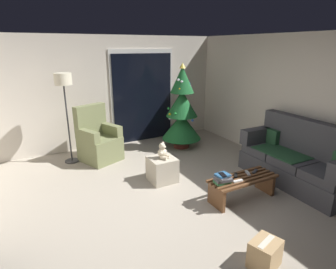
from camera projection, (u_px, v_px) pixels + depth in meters
The scene contains 19 objects.
ground_plane at pixel (167, 205), 4.14m from camera, with size 7.00×7.00×0.00m, color #9E9384.
wall_back at pixel (103, 93), 6.32m from camera, with size 5.72×0.12×2.50m, color beige.
wall_right at pixel (305, 104), 5.05m from camera, with size 0.12×6.00×2.50m, color beige.
patio_door_frame at pixel (143, 96), 6.73m from camera, with size 1.60×0.02×2.20m, color silver.
patio_door_glass at pixel (143, 98), 6.73m from camera, with size 1.50×0.02×2.10m, color black.
couch at pixel (298, 161), 4.73m from camera, with size 0.82×1.96×1.08m.
coffee_table at pixel (242, 184), 4.24m from camera, with size 1.10×0.40×0.37m.
remote_black at pixel (236, 175), 4.25m from camera, with size 0.04×0.16×0.02m, color black.
remote_silver at pixel (248, 173), 4.32m from camera, with size 0.04×0.16×0.02m, color #ADADB2.
remote_white at pixel (238, 181), 4.07m from camera, with size 0.04×0.16×0.02m, color silver.
remote_graphite at pixel (255, 171), 4.38m from camera, with size 0.04×0.16×0.02m, color #333338.
book_stack at pixel (223, 178), 4.02m from camera, with size 0.27×0.23×0.14m.
cell_phone at pixel (223, 174), 3.97m from camera, with size 0.07×0.14×0.01m, color black.
christmas_tree at pixel (182, 111), 6.26m from camera, with size 0.90×0.90×1.92m.
armchair at pixel (98, 141), 5.69m from camera, with size 0.89×0.90×1.13m.
floor_lamp at pixel (64, 88), 5.25m from camera, with size 0.32×0.32×1.78m.
ottoman at pixel (162, 169), 4.83m from camera, with size 0.44×0.44×0.43m, color #B2A893.
teddy_bear_cream at pixel (163, 152), 4.73m from camera, with size 0.21×0.22×0.29m.
cardboard_box_taped_mid_floor at pixel (265, 254), 2.96m from camera, with size 0.38×0.34×0.31m.
Camera 1 is at (-1.70, -3.19, 2.26)m, focal length 29.70 mm.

